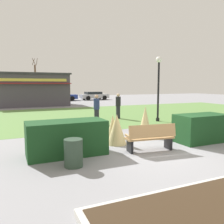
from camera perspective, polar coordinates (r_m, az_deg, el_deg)
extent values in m
plane|color=gray|center=(8.06, 10.96, -9.76)|extent=(80.00, 80.00, 0.00)
cube|color=#5B8442|center=(17.20, -8.71, -0.90)|extent=(36.00, 12.00, 0.01)
cube|color=beige|center=(4.77, 25.32, -21.47)|extent=(4.68, 2.08, 0.14)
cube|color=#382819|center=(4.74, 25.37, -20.72)|extent=(4.44, 1.84, 0.04)
cube|color=tan|center=(8.15, 9.24, -6.28)|extent=(1.75, 0.68, 0.06)
cube|color=tan|center=(7.90, 9.98, -4.63)|extent=(1.70, 0.33, 0.44)
cube|color=black|center=(7.91, 4.41, -8.28)|extent=(0.13, 0.45, 0.45)
cube|color=black|center=(8.54, 13.64, -7.33)|extent=(0.13, 0.45, 0.45)
cube|color=tan|center=(7.80, 3.88, -5.89)|extent=(0.11, 0.44, 0.06)
cube|color=tan|center=(8.51, 14.17, -5.02)|extent=(0.11, 0.44, 0.06)
cube|color=#19421E|center=(7.69, -11.06, -6.28)|extent=(2.51, 1.10, 1.12)
cube|color=#19421E|center=(9.94, 21.05, -3.69)|extent=(2.07, 1.10, 1.10)
cone|color=#D1BC7F|center=(9.16, 0.19, -4.07)|extent=(0.58, 0.58, 1.11)
cone|color=#D1BC7F|center=(10.27, 8.14, -2.29)|extent=(0.61, 0.61, 1.34)
cone|color=#D1BC7F|center=(8.87, 1.17, -4.26)|extent=(0.76, 0.76, 1.16)
cylinder|color=black|center=(14.76, 11.15, -1.84)|extent=(0.22, 0.22, 0.20)
cylinder|color=black|center=(14.61, 11.30, 4.81)|extent=(0.12, 0.12, 3.62)
sphere|color=white|center=(14.68, 11.49, 12.52)|extent=(0.36, 0.36, 0.36)
cylinder|color=#2D4233|center=(6.62, -9.45, -9.88)|extent=(0.52, 0.52, 0.78)
cube|color=#47424C|center=(26.65, -19.50, 5.06)|extent=(7.70, 4.56, 3.32)
cube|color=#333338|center=(26.67, -19.65, 8.81)|extent=(8.00, 4.86, 0.16)
cube|color=maroon|center=(24.20, -19.11, 6.68)|extent=(7.80, 0.36, 0.08)
cube|color=#D8CC4C|center=(24.36, -19.17, 7.46)|extent=(6.93, 0.04, 0.28)
cylinder|color=#23232D|center=(13.49, -3.79, -1.13)|extent=(0.28, 0.28, 0.85)
cylinder|color=navy|center=(13.41, -3.81, 1.98)|extent=(0.34, 0.34, 0.62)
sphere|color=tan|center=(13.38, -3.83, 3.77)|extent=(0.22, 0.22, 0.22)
cylinder|color=#23232D|center=(15.57, 1.52, -0.06)|extent=(0.28, 0.28, 0.85)
cylinder|color=black|center=(15.50, 1.52, 2.64)|extent=(0.34, 0.34, 0.62)
sphere|color=beige|center=(15.47, 1.53, 4.19)|extent=(0.22, 0.22, 0.22)
cube|color=silver|center=(33.08, -20.61, 3.35)|extent=(4.33, 2.13, 0.60)
cube|color=black|center=(33.06, -20.90, 4.08)|extent=(2.43, 1.77, 0.44)
cylinder|color=black|center=(34.01, -18.36, 3.13)|extent=(0.66, 0.27, 0.64)
cylinder|color=black|center=(32.17, -18.30, 2.94)|extent=(0.66, 0.27, 0.64)
cylinder|color=black|center=(34.06, -22.75, 2.95)|extent=(0.66, 0.27, 0.64)
cylinder|color=black|center=(32.23, -22.94, 2.76)|extent=(0.66, 0.27, 0.64)
cube|color=navy|center=(33.73, -12.15, 3.69)|extent=(4.36, 2.22, 0.60)
cube|color=black|center=(33.70, -12.43, 4.41)|extent=(2.46, 1.81, 0.44)
cylinder|color=black|center=(34.81, -10.17, 3.45)|extent=(0.66, 0.28, 0.64)
cylinder|color=black|center=(33.00, -9.72, 3.28)|extent=(0.66, 0.28, 0.64)
cylinder|color=black|center=(34.55, -14.45, 3.31)|extent=(0.66, 0.28, 0.64)
cylinder|color=black|center=(32.72, -14.24, 3.14)|extent=(0.66, 0.28, 0.64)
cube|color=#B7BABF|center=(35.04, -4.40, 3.93)|extent=(4.27, 1.96, 0.60)
cube|color=black|center=(34.96, -4.64, 4.63)|extent=(2.37, 1.67, 0.44)
cylinder|color=black|center=(36.39, -3.03, 3.68)|extent=(0.65, 0.24, 0.64)
cylinder|color=black|center=(34.71, -1.83, 3.54)|extent=(0.65, 0.24, 0.64)
cylinder|color=black|center=(35.45, -6.91, 3.56)|extent=(0.65, 0.24, 0.64)
cylinder|color=black|center=(33.72, -5.87, 3.41)|extent=(0.65, 0.24, 0.64)
cylinder|color=brown|center=(40.55, -18.29, 7.09)|extent=(0.28, 0.28, 5.49)
cylinder|color=brown|center=(40.86, -18.00, 11.66)|extent=(0.25, 0.58, 1.12)
cylinder|color=brown|center=(41.00, -18.76, 11.61)|extent=(0.54, 0.36, 1.12)
cylinder|color=brown|center=(40.40, -18.67, 11.69)|extent=(0.54, 0.35, 1.12)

